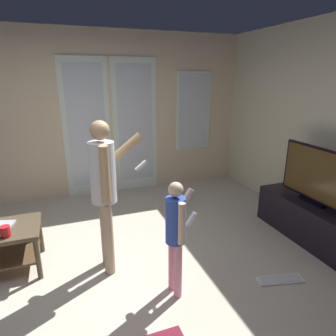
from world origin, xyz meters
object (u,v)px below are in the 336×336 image
at_px(person_child, 176,229).
at_px(loose_keyboard, 280,280).
at_px(person_adult, 105,185).
at_px(flat_screen_tv, 317,176).
at_px(cup_near_edge, 5,231).
at_px(tv_stand, 310,220).

xyz_separation_m(person_child, loose_keyboard, (1.01, -0.21, -0.63)).
bearing_deg(person_adult, flat_screen_tv, -6.12).
bearing_deg(cup_near_edge, person_child, -26.43).
xyz_separation_m(person_child, cup_near_edge, (-1.41, 0.70, -0.12)).
relative_size(tv_stand, flat_screen_tv, 1.39).
xyz_separation_m(flat_screen_tv, person_child, (-1.86, -0.32, -0.16)).
bearing_deg(person_child, loose_keyboard, -11.90).
height_order(loose_keyboard, cup_near_edge, cup_near_edge).
bearing_deg(cup_near_edge, loose_keyboard, -20.70).
height_order(person_adult, loose_keyboard, person_adult).
bearing_deg(loose_keyboard, person_adult, 152.49).
bearing_deg(person_adult, person_child, -48.89).
distance_m(flat_screen_tv, cup_near_edge, 3.30).
distance_m(loose_keyboard, cup_near_edge, 2.63).
distance_m(person_adult, loose_keyboard, 1.92).
relative_size(person_adult, person_child, 1.42).
relative_size(loose_keyboard, cup_near_edge, 4.35).
distance_m(flat_screen_tv, loose_keyboard, 1.28).
xyz_separation_m(flat_screen_tv, cup_near_edge, (-3.27, 0.38, -0.28)).
height_order(tv_stand, person_child, person_child).
distance_m(tv_stand, person_child, 1.93).
distance_m(tv_stand, person_adult, 2.47).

